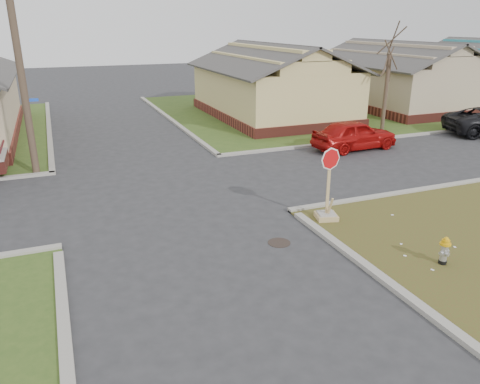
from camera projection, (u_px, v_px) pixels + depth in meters
name	position (u px, v px, depth m)	size (l,w,h in m)	color
ground	(199.00, 249.00, 12.84)	(120.00, 120.00, 0.00)	#2C2C2F
verge_far_right	(402.00, 102.00, 36.22)	(37.00, 19.00, 0.05)	#354F1C
curbs	(159.00, 191.00, 17.20)	(80.00, 40.00, 0.12)	gray
manhole	(279.00, 243.00, 13.17)	(0.64, 0.64, 0.01)	black
side_house_yellow	(272.00, 83.00, 29.98)	(7.60, 11.60, 4.70)	maroon
side_house_tan	(398.00, 76.00, 33.47)	(7.60, 11.60, 4.70)	maroon
utility_pole	(18.00, 56.00, 17.54)	(1.80, 0.28, 9.00)	#423026
tree_mid_right	(386.00, 93.00, 25.89)	(0.22, 0.22, 4.20)	#423026
fire_hydrant	(445.00, 249.00, 11.81)	(0.28, 0.28, 0.75)	black
stop_sign	(327.00, 204.00, 14.50)	(0.65, 0.64, 2.30)	tan
red_sedan	(354.00, 135.00, 22.64)	(1.71, 4.25, 1.45)	#A70D0B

